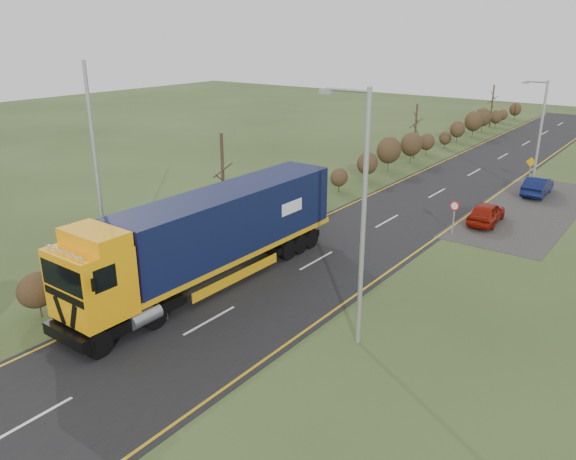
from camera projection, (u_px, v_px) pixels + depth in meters
The scene contains 13 objects.
ground at pixel (269, 287), 26.47m from camera, with size 160.00×160.00×0.00m, color #2E3E1A.
road at pixel (372, 230), 34.02m from camera, with size 8.00×120.00×0.02m, color black.
layby at pixel (528, 209), 37.92m from camera, with size 6.00×18.00×0.02m, color #2B2926.
lane_markings at pixel (369, 231), 33.78m from camera, with size 7.52×116.00×0.01m.
hedgerow at pixel (272, 196), 35.25m from camera, with size 2.24×102.04×6.05m.
lorry at pixel (212, 233), 26.13m from camera, with size 3.12×16.04×4.47m.
car_red_hatchback at pixel (486, 213), 34.98m from camera, with size 1.62×4.03×1.37m, color maroon.
car_blue_sedan at pixel (538, 186), 40.96m from camera, with size 1.44×4.14×1.36m, color #0A1038.
streetlight_near at pixel (361, 210), 20.14m from camera, with size 2.06×0.19×9.70m.
streetlight_mid at pixel (539, 134), 39.68m from camera, with size 1.75×0.18×8.18m.
left_pole at pixel (98, 187), 23.83m from camera, with size 0.16×0.16×10.36m, color #999C9F.
speed_sign at pixel (454, 212), 32.80m from camera, with size 0.57×0.10×2.06m.
warning_board at pixel (530, 167), 44.14m from camera, with size 0.78×0.11×2.04m.
Camera 1 is at (15.03, -18.72, 11.52)m, focal length 35.00 mm.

